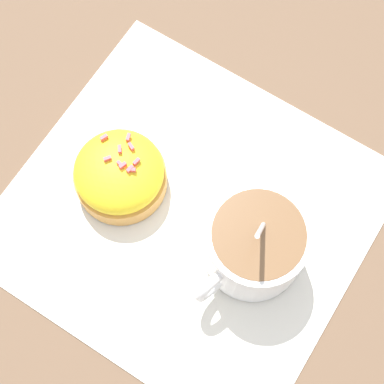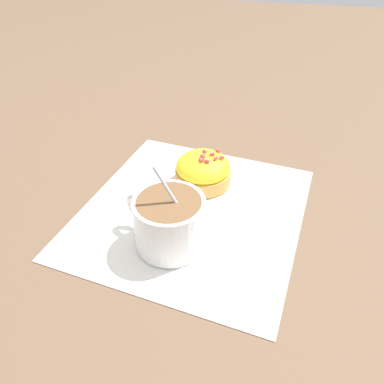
% 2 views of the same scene
% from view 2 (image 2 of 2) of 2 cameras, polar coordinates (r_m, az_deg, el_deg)
% --- Properties ---
extents(ground_plane, '(3.00, 3.00, 0.00)m').
position_cam_2_polar(ground_plane, '(0.54, 0.04, -2.95)').
color(ground_plane, brown).
extents(paper_napkin, '(0.36, 0.34, 0.00)m').
position_cam_2_polar(paper_napkin, '(0.54, 0.04, -2.83)').
color(paper_napkin, white).
rests_on(paper_napkin, ground_plane).
extents(coffee_cup, '(0.09, 0.11, 0.12)m').
position_cam_2_polar(coffee_cup, '(0.46, -3.55, -4.34)').
color(coffee_cup, white).
rests_on(coffee_cup, paper_napkin).
extents(frosted_pastry, '(0.09, 0.09, 0.05)m').
position_cam_2_polar(frosted_pastry, '(0.58, 2.12, 3.31)').
color(frosted_pastry, '#D19347').
rests_on(frosted_pastry, paper_napkin).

